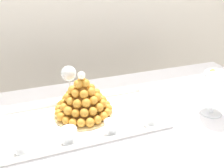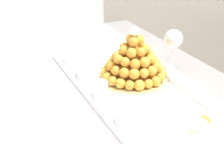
# 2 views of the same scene
# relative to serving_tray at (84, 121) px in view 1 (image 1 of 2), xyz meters

# --- Properties ---
(buffet_table) EXTENTS (1.74, 0.93, 0.76)m
(buffet_table) POSITION_rel_serving_tray_xyz_m (0.16, -0.05, -0.10)
(buffet_table) COLOR brown
(buffet_table) RESTS_ON ground_plane
(serving_tray) EXTENTS (0.69, 0.34, 0.02)m
(serving_tray) POSITION_rel_serving_tray_xyz_m (0.00, 0.00, 0.00)
(serving_tray) COLOR white
(serving_tray) RESTS_ON buffet_table
(croquembouche) EXTENTS (0.26, 0.26, 0.20)m
(croquembouche) POSITION_rel_serving_tray_xyz_m (0.01, 0.05, 0.08)
(croquembouche) COLOR tan
(croquembouche) RESTS_ON serving_tray
(dessert_cup_left) EXTENTS (0.06, 0.06, 0.06)m
(dessert_cup_left) POSITION_rel_serving_tray_xyz_m (-0.25, -0.11, 0.03)
(dessert_cup_left) COLOR silver
(dessert_cup_left) RESTS_ON serving_tray
(dessert_cup_mid_left) EXTENTS (0.06, 0.06, 0.06)m
(dessert_cup_mid_left) POSITION_rel_serving_tray_xyz_m (-0.08, -0.12, 0.03)
(dessert_cup_mid_left) COLOR silver
(dessert_cup_mid_left) RESTS_ON serving_tray
(dessert_cup_centre) EXTENTS (0.06, 0.06, 0.05)m
(dessert_cup_centre) POSITION_rel_serving_tray_xyz_m (0.08, -0.12, 0.03)
(dessert_cup_centre) COLOR silver
(dessert_cup_centre) RESTS_ON serving_tray
(dessert_cup_mid_right) EXTENTS (0.05, 0.05, 0.05)m
(dessert_cup_mid_right) POSITION_rel_serving_tray_xyz_m (0.25, -0.12, 0.02)
(dessert_cup_mid_right) COLOR silver
(dessert_cup_mid_right) RESTS_ON serving_tray
(macaron_goblet) EXTENTS (0.12, 0.12, 0.21)m
(macaron_goblet) POSITION_rel_serving_tray_xyz_m (0.56, -0.13, 0.12)
(macaron_goblet) COLOR white
(macaron_goblet) RESTS_ON buffet_table
(wine_glass) EXTENTS (0.08, 0.08, 0.17)m
(wine_glass) POSITION_rel_serving_tray_xyz_m (-0.01, 0.24, 0.12)
(wine_glass) COLOR silver
(wine_glass) RESTS_ON buffet_table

